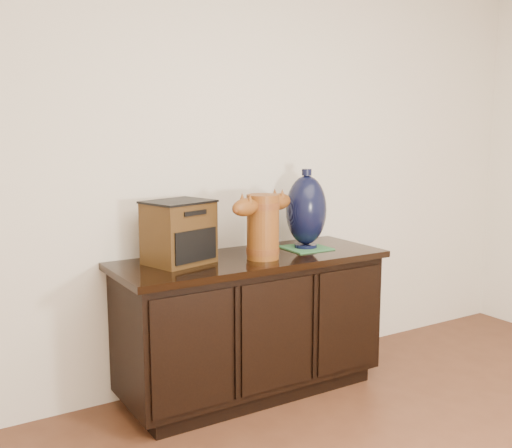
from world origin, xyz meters
TOP-DOWN VIEW (x-y plane):
  - sideboard at (0.00, 2.23)m, footprint 1.46×0.56m
  - terracotta_vessel at (0.03, 2.15)m, footprint 0.47×0.25m
  - tv_radio at (-0.38, 2.28)m, footprint 0.37×0.33m
  - green_mat at (0.37, 2.25)m, footprint 0.24×0.24m
  - lamp_base at (0.37, 2.25)m, footprint 0.23×0.23m
  - spray_can at (-0.22, 2.41)m, footprint 0.06×0.06m

SIDE VIEW (x-z plane):
  - sideboard at x=0.00m, z-range 0.01..0.76m
  - green_mat at x=0.37m, z-range 0.76..0.76m
  - spray_can at x=-0.22m, z-range 0.75..0.92m
  - tv_radio at x=-0.38m, z-range 0.75..1.07m
  - terracotta_vessel at x=0.03m, z-range 0.78..1.11m
  - lamp_base at x=0.37m, z-range 0.75..1.19m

